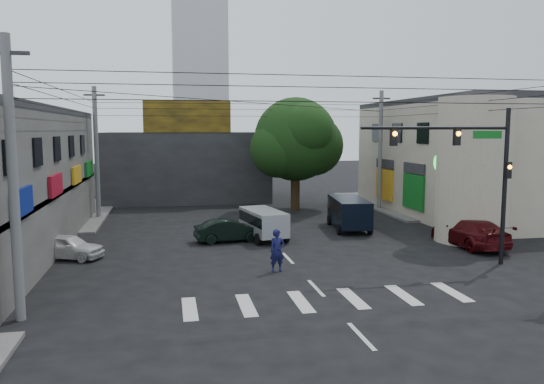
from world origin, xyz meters
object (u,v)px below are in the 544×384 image
object	(u,v)px
maroon_sedan	(469,232)
dark_sedan	(229,230)
traffic_officer	(277,251)
navy_van	(349,214)
utility_pole_far_right	(380,151)
traffic_gantry	(473,161)
utility_pole_far_left	(96,153)
white_compact	(67,247)
street_tree	(295,140)
utility_pole_near_left	(13,181)
silver_minivan	(263,225)

from	to	relation	value
maroon_sedan	dark_sedan	bearing A→B (deg)	-18.84
traffic_officer	navy_van	bearing A→B (deg)	45.60
utility_pole_far_right	navy_van	bearing A→B (deg)	-124.47
traffic_gantry	navy_van	world-z (taller)	traffic_gantry
traffic_officer	utility_pole_far_left	bearing A→B (deg)	111.76
white_compact	street_tree	bearing A→B (deg)	-25.08
utility_pole_near_left	white_compact	distance (m)	9.39
street_tree	traffic_gantry	xyz separation A→B (m)	(3.82, -18.00, -0.64)
traffic_gantry	traffic_officer	xyz separation A→B (m)	(-8.82, 0.73, -3.89)
street_tree	dark_sedan	size ratio (longest dim) A/B	2.20
utility_pole_far_left	street_tree	bearing A→B (deg)	3.95
street_tree	white_compact	world-z (taller)	street_tree
white_compact	traffic_officer	world-z (taller)	traffic_officer
dark_sedan	silver_minivan	xyz separation A→B (m)	(1.99, 0.25, 0.21)
silver_minivan	navy_van	bearing A→B (deg)	-82.25
utility_pole_far_left	traffic_officer	bearing A→B (deg)	-59.72
maroon_sedan	silver_minivan	size ratio (longest dim) A/B	1.28
utility_pole_near_left	utility_pole_far_left	xyz separation A→B (m)	(0.00, 20.50, 0.00)
traffic_officer	street_tree	bearing A→B (deg)	65.34
street_tree	traffic_gantry	bearing A→B (deg)	-78.01
silver_minivan	traffic_officer	distance (m)	6.99
maroon_sedan	silver_minivan	world-z (taller)	silver_minivan
dark_sedan	utility_pole_near_left	bearing A→B (deg)	136.23
traffic_gantry	silver_minivan	xyz separation A→B (m)	(-8.19, 7.70, -3.99)
street_tree	traffic_officer	xyz separation A→B (m)	(-5.00, -17.27, -4.53)
utility_pole_near_left	utility_pole_far_right	xyz separation A→B (m)	(21.00, 20.50, 0.00)
maroon_sedan	silver_minivan	xyz separation A→B (m)	(-10.52, 3.92, 0.09)
utility_pole_far_left	utility_pole_far_right	world-z (taller)	same
traffic_gantry	dark_sedan	size ratio (longest dim) A/B	1.82
street_tree	navy_van	distance (m)	9.62
dark_sedan	maroon_sedan	xyz separation A→B (m)	(12.52, -3.67, 0.13)
traffic_gantry	maroon_sedan	distance (m)	6.02
street_tree	utility_pole_far_right	world-z (taller)	utility_pole_far_right
street_tree	traffic_gantry	size ratio (longest dim) A/B	1.21
street_tree	utility_pole_far_right	bearing A→B (deg)	-8.75
silver_minivan	traffic_officer	bearing A→B (deg)	164.17
navy_van	traffic_officer	xyz separation A→B (m)	(-6.43, -8.89, -0.04)
dark_sedan	silver_minivan	world-z (taller)	silver_minivan
utility_pole_far_left	dark_sedan	size ratio (longest dim) A/B	2.33
street_tree	utility_pole_far_right	size ratio (longest dim) A/B	0.95
utility_pole_far_left	traffic_officer	world-z (taller)	utility_pole_far_left
utility_pole_near_left	navy_van	distance (m)	20.95
silver_minivan	utility_pole_near_left	bearing A→B (deg)	127.22
street_tree	maroon_sedan	world-z (taller)	street_tree
traffic_gantry	traffic_officer	distance (m)	9.67
street_tree	traffic_officer	bearing A→B (deg)	-106.14
traffic_officer	maroon_sedan	bearing A→B (deg)	6.74
street_tree	utility_pole_far_left	bearing A→B (deg)	-176.05
utility_pole_far_right	traffic_gantry	bearing A→B (deg)	-98.94
traffic_gantry	white_compact	distance (m)	19.46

